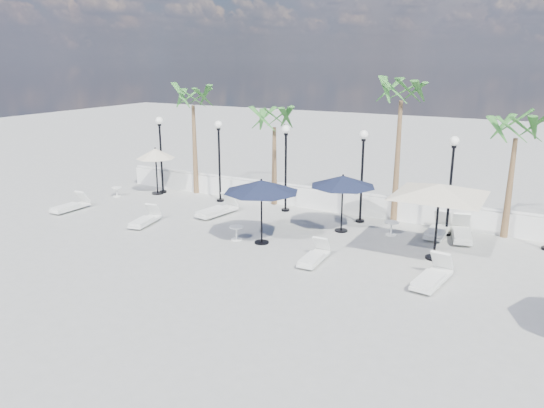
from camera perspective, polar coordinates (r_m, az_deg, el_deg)
The scene contains 25 objects.
ground at distance 16.83m, azimuth 2.01°, elevation -7.76°, with size 100.00×100.00×0.00m, color gray.
balustrade at distance 23.27m, azimuth 10.29°, elevation -0.16°, with size 26.00×0.30×1.01m.
lamppost_0 at distance 27.07m, azimuth -11.91°, elevation 6.32°, with size 0.36×0.36×3.84m.
lamppost_1 at distance 24.97m, azimuth -5.72°, elevation 5.83°, with size 0.36×0.36×3.84m.
lamppost_2 at distance 23.22m, azimuth 1.49°, elevation 5.18°, with size 0.36×0.36×3.84m.
lamppost_3 at distance 21.88m, azimuth 9.71°, elevation 4.33°, with size 0.36×0.36×3.84m.
lamppost_4 at distance 21.05m, azimuth 18.76°, elevation 3.29°, with size 0.36×0.36×3.84m.
palm_0 at distance 26.53m, azimuth -8.50°, elevation 10.75°, with size 2.60×2.60×5.50m.
palm_1 at distance 24.19m, azimuth 0.25°, elevation 8.62°, with size 2.60×2.60×4.70m.
palm_2 at distance 21.96m, azimuth 13.73°, elevation 11.07°, with size 2.60×2.60×6.10m.
palm_3 at distance 21.38m, azimuth 24.78°, elevation 6.84°, with size 2.60×2.60×4.90m.
lounger_0 at distance 25.41m, azimuth -20.85°, elevation -0.17°, with size 0.66×1.86×0.69m.
lounger_1 at distance 22.35m, azimuth -13.49°, elevation -1.64°, with size 0.91×1.86×0.67m.
lounger_2 at distance 23.14m, azimuth -5.92°, elevation -0.60°, with size 1.01×2.18×0.79m.
lounger_3 at distance 17.86m, azimuth 4.55°, elevation -5.64°, with size 0.64×1.75×0.65m.
lounger_4 at distance 16.84m, azimuth 16.86°, elevation -7.49°, with size 0.93×2.09×0.76m.
lounger_5 at distance 21.38m, azimuth 17.42°, elevation -2.62°, with size 0.69×2.05×0.76m.
lounger_6 at distance 21.25m, azimuth 19.74°, elevation -2.94°, with size 1.08×2.14×0.77m.
side_table_0 at distance 27.28m, azimuth -16.35°, elevation 1.36°, with size 0.49×0.49×0.47m.
side_table_1 at distance 19.99m, azimuth -3.84°, elevation -2.99°, with size 0.54×0.54×0.53m.
side_table_2 at distance 20.97m, azimuth 12.72°, elevation -2.44°, with size 0.55×0.55×0.54m.
parasol_navy_left at distance 19.08m, azimuth -1.15°, elevation 1.90°, with size 2.78×2.78×2.45m.
parasol_navy_mid at distance 20.65m, azimuth 7.64°, elevation 2.44°, with size 2.58×2.58×2.31m.
parasol_cream_sq_a at distance 18.28m, azimuth 17.63°, elevation 2.03°, with size 5.75×5.75×2.83m.
parasol_cream_small at distance 26.99m, azimuth -12.43°, elevation 5.26°, with size 1.93×1.93×2.37m.
Camera 1 is at (6.84, -13.87, 6.62)m, focal length 35.00 mm.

